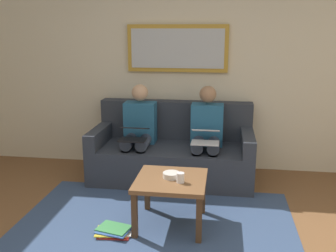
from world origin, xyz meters
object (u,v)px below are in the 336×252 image
couch (173,152)px  coffee_table (171,185)px  person_right (139,129)px  bowl (171,175)px  magazine_stack (114,231)px  laptop_black (134,133)px  cup (180,178)px  framed_mirror (177,48)px  person_left (207,132)px  laptop_silver (206,136)px

couch → coffee_table: size_ratio=3.00×
couch → person_right: 0.51m
bowl → magazine_stack: size_ratio=0.46×
person_right → laptop_black: size_ratio=3.47×
coffee_table → cup: (-0.10, 0.08, 0.11)m
couch → person_right: person_right is taller
bowl → magazine_stack: (0.48, 0.27, -0.45)m
laptop_black → coffee_table: bearing=121.6°
magazine_stack → laptop_black: bearing=-86.3°
cup → magazine_stack: size_ratio=0.27×
coffee_table → bowl: 0.09m
framed_mirror → person_left: (-0.41, 0.46, -0.94)m
coffee_table → person_left: bearing=-103.0°
cup → laptop_silver: size_ratio=0.27×
framed_mirror → cup: (-0.24, 1.68, -1.05)m
framed_mirror → laptop_black: size_ratio=3.85×
couch → bowl: couch is taller
framed_mirror → laptop_black: bearing=59.8°
bowl → laptop_black: bearing=-57.8°
cup → person_left: person_left is taller
person_right → cup: bearing=117.9°
cup → magazine_stack: 0.77m
bowl → person_left: size_ratio=0.14×
framed_mirror → magazine_stack: (0.34, 1.86, -1.52)m
bowl → laptop_silver: 0.93m
bowl → cup: bearing=133.9°
coffee_table → laptop_black: 1.08m
bowl → laptop_black: laptop_black is taller
bowl → person_right: size_ratio=0.14×
coffee_table → magazine_stack: size_ratio=1.89×
couch → cup: size_ratio=21.31×
bowl → laptop_black: size_ratio=0.47×
cup → person_left: (-0.17, -1.23, 0.10)m
coffee_table → magazine_stack: 0.65m
bowl → person_left: person_left is taller
couch → coffee_table: (-0.14, 1.22, 0.08)m
couch → laptop_silver: size_ratio=5.72×
couch → cup: bearing=100.5°
bowl → person_left: bearing=-103.2°
bowl → laptop_silver: size_ratio=0.47×
coffee_table → magazine_stack: (0.48, 0.25, -0.36)m
person_left → laptop_black: size_ratio=3.47×
framed_mirror → person_right: bearing=48.1°
cup → bowl: size_ratio=0.58×
couch → laptop_black: couch is taller
person_left → laptop_black: bearing=16.8°
laptop_black → magazine_stack: 1.30m
couch → laptop_silver: 0.60m
framed_mirror → coffee_table: (-0.14, 1.61, -1.16)m
framed_mirror → person_left: bearing=131.9°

